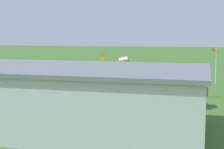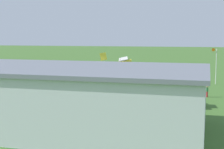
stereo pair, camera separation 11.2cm
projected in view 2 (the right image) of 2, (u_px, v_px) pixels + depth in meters
The scene contains 11 objects.
ground_plane at pixel (109, 83), 64.76m from camera, with size 400.00×400.00×0.00m, color #3D6628.
hangar at pixel (74, 98), 33.40m from camera, with size 25.71×15.24×6.06m.
biplane at pixel (118, 65), 61.22m from camera, with size 6.67×7.71×4.06m.
car_yellow at pixel (191, 100), 44.13m from camera, with size 2.34×4.22×1.68m.
car_green at pixel (37, 90), 51.91m from camera, with size 2.13×4.10×1.57m.
truck_flatbed_blue at pixel (144, 87), 49.18m from camera, with size 3.15×7.74×3.12m.
truck_delivery_white at pixel (85, 86), 51.54m from camera, with size 2.60×7.31×2.74m.
person_near_hangar_door at pixel (188, 91), 51.09m from camera, with size 0.48×0.48×1.67m.
person_crossing_taxiway at pixel (207, 92), 50.58m from camera, with size 0.47×0.47×1.63m.
person_at_fence_line at pixel (181, 94), 48.89m from camera, with size 0.45×0.45×1.62m.
windsock at pixel (213, 52), 63.15m from camera, with size 1.16×1.38×6.67m.
Camera 2 is at (-15.44, 62.25, 9.12)m, focal length 55.51 mm.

